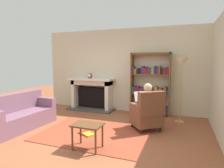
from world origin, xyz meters
name	(u,v)px	position (x,y,z in m)	size (l,w,h in m)	color
ground	(88,138)	(0.00, 0.00, 0.00)	(14.00, 14.00, 0.00)	#985435
back_wall	(123,70)	(0.00, 2.55, 1.35)	(5.60, 0.10, 2.70)	beige
side_wall_right	(221,75)	(2.65, 1.25, 1.35)	(0.10, 5.20, 2.70)	beige
area_rug	(94,133)	(0.00, 0.30, 0.01)	(2.40, 1.80, 0.01)	#98412A
fireplace	(92,93)	(-1.05, 2.30, 0.57)	(1.58, 0.64, 1.08)	#4C4742
mantel_clock	(90,76)	(-1.06, 2.20, 1.16)	(0.14, 0.14, 0.16)	brown
bookshelf	(150,86)	(0.93, 2.33, 0.89)	(1.19, 0.32, 1.91)	brown
armchair_reading	(148,113)	(1.11, 0.92, 0.42)	(0.89, 0.88, 0.97)	#331E14
seated_reader	(145,104)	(1.04, 1.01, 0.62)	(0.57, 0.59, 1.14)	silver
sofa_floral	(20,115)	(-1.89, -0.01, 0.32)	(0.82, 1.74, 0.85)	#7C566B
side_table	(88,128)	(0.23, -0.45, 0.41)	(0.56, 0.39, 0.49)	brown
scattered_books	(87,133)	(-0.12, 0.17, 0.03)	(0.43, 0.40, 0.04)	gold
floor_lamp	(182,68)	(1.82, 1.84, 1.48)	(0.32, 0.32, 1.74)	#B7933F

